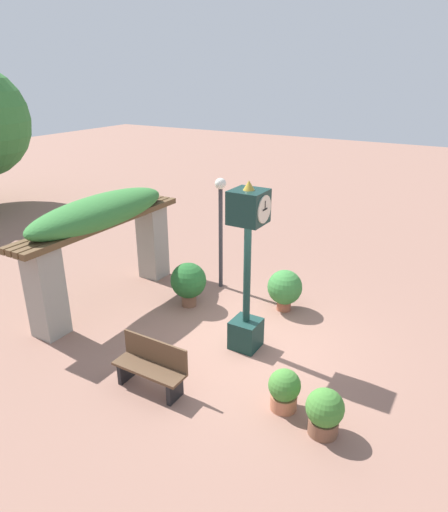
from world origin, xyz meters
TOP-DOWN VIEW (x-y plane):
  - ground_plane at (0.00, 0.00)m, footprint 60.00×60.00m
  - pedestal_clock at (-0.08, -0.11)m, footprint 0.60×0.65m
  - pergola at (0.00, 3.61)m, footprint 4.59×1.19m
  - potted_plant_near_left at (1.72, -0.15)m, footprint 0.79×0.79m
  - potted_plant_near_right at (0.78, 1.85)m, footprint 0.83×0.83m
  - potted_plant_far_left at (-1.55, -2.22)m, footprint 0.58×0.58m
  - potted_plant_far_right at (-1.35, -1.48)m, footprint 0.53×0.53m
  - park_bench at (-2.02, 0.69)m, footprint 0.42×1.32m
  - lamp_post at (2.03, 1.73)m, footprint 0.27×0.27m

SIDE VIEW (x-z plane):
  - ground_plane at x=0.00m, z-range 0.00..0.00m
  - potted_plant_far_right at x=-1.35m, z-range 0.01..0.73m
  - potted_plant_far_left at x=-1.55m, z-range 0.02..0.78m
  - park_bench at x=-2.02m, z-range -0.02..0.87m
  - potted_plant_near_left at x=1.72m, z-range 0.06..1.03m
  - potted_plant_near_right at x=0.78m, z-range 0.08..1.13m
  - pedestal_clock at x=-0.08m, z-range 0.11..3.46m
  - pergola at x=0.00m, z-range 0.58..3.15m
  - lamp_post at x=2.03m, z-range 0.47..3.27m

